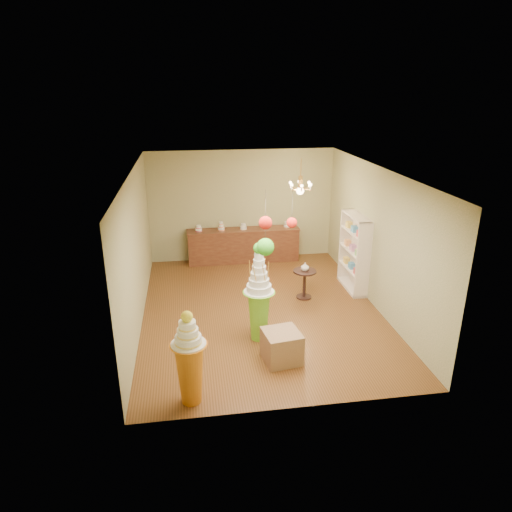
{
  "coord_description": "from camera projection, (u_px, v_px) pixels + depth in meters",
  "views": [
    {
      "loc": [
        -1.43,
        -8.73,
        4.54
      ],
      "look_at": [
        -0.11,
        0.0,
        1.25
      ],
      "focal_mm": 32.0,
      "sensor_mm": 36.0,
      "label": 1
    }
  ],
  "objects": [
    {
      "name": "pedestal_orange",
      "position": [
        190.0,
        365.0,
        6.8
      ],
      "size": [
        0.58,
        0.58,
        1.54
      ],
      "rotation": [
        0.0,
        0.0,
        -0.12
      ],
      "color": "orange",
      "rests_on": "floor"
    },
    {
      "name": "wall_back",
      "position": [
        242.0,
        206.0,
        12.36
      ],
      "size": [
        5.0,
        0.04,
        3.0
      ],
      "primitive_type": "cube",
      "color": "#9A996E",
      "rests_on": "ground"
    },
    {
      "name": "shelving_unit",
      "position": [
        354.0,
        253.0,
        10.63
      ],
      "size": [
        0.33,
        1.2,
        1.8
      ],
      "color": "silver",
      "rests_on": "floor"
    },
    {
      "name": "chandelier",
      "position": [
        300.0,
        189.0,
        10.63
      ],
      "size": [
        0.77,
        0.77,
        0.85
      ],
      "rotation": [
        0.0,
        0.0,
        0.4
      ],
      "color": "#EDAE53",
      "rests_on": "ceiling"
    },
    {
      "name": "wall_left",
      "position": [
        136.0,
        250.0,
        9.0
      ],
      "size": [
        0.04,
        6.5,
        3.0
      ],
      "primitive_type": "cube",
      "color": "#9A996E",
      "rests_on": "ground"
    },
    {
      "name": "wall_right",
      "position": [
        377.0,
        239.0,
        9.7
      ],
      "size": [
        0.04,
        6.5,
        3.0
      ],
      "primitive_type": "cube",
      "color": "#9A996E",
      "rests_on": "ground"
    },
    {
      "name": "pedestal_green",
      "position": [
        259.0,
        303.0,
        8.49
      ],
      "size": [
        0.69,
        0.69,
        1.94
      ],
      "rotation": [
        0.0,
        0.0,
        -0.26
      ],
      "color": "#73CB2C",
      "rests_on": "floor"
    },
    {
      "name": "ceiling",
      "position": [
        261.0,
        171.0,
        8.83
      ],
      "size": [
        6.5,
        6.5,
        0.0
      ],
      "primitive_type": "plane",
      "rotation": [
        3.14,
        0.0,
        0.0
      ],
      "color": "silver",
      "rests_on": "ground"
    },
    {
      "name": "vase",
      "position": [
        305.0,
        267.0,
        10.18
      ],
      "size": [
        0.23,
        0.23,
        0.19
      ],
      "primitive_type": "imported",
      "rotation": [
        0.0,
        0.0,
        0.33
      ],
      "color": "silver",
      "rests_on": "round_table"
    },
    {
      "name": "round_table",
      "position": [
        304.0,
        280.0,
        10.29
      ],
      "size": [
        0.67,
        0.67,
        0.67
      ],
      "rotation": [
        0.0,
        0.0,
        0.35
      ],
      "color": "black",
      "rests_on": "floor"
    },
    {
      "name": "pom_red_right",
      "position": [
        292.0,
        223.0,
        7.44
      ],
      "size": [
        0.17,
        0.17,
        0.64
      ],
      "color": "#3B362A",
      "rests_on": "ceiling"
    },
    {
      "name": "sideboard",
      "position": [
        243.0,
        245.0,
        12.46
      ],
      "size": [
        3.04,
        0.54,
        1.16
      ],
      "color": "#592E1C",
      "rests_on": "floor"
    },
    {
      "name": "pom_green_mid",
      "position": [
        265.0,
        247.0,
        7.62
      ],
      "size": [
        0.3,
        0.3,
        1.13
      ],
      "color": "#3B362A",
      "rests_on": "ceiling"
    },
    {
      "name": "floor",
      "position": [
        261.0,
        310.0,
        9.88
      ],
      "size": [
        6.5,
        6.5,
        0.0
      ],
      "primitive_type": "plane",
      "color": "brown",
      "rests_on": "ground"
    },
    {
      "name": "wall_front",
      "position": [
        299.0,
        319.0,
        6.34
      ],
      "size": [
        5.0,
        0.04,
        3.0
      ],
      "primitive_type": "cube",
      "color": "#9A996E",
      "rests_on": "ground"
    },
    {
      "name": "pom_red_left",
      "position": [
        265.0,
        223.0,
        7.01
      ],
      "size": [
        0.21,
        0.21,
        0.53
      ],
      "color": "#3B362A",
      "rests_on": "ceiling"
    },
    {
      "name": "burlap_riser",
      "position": [
        282.0,
        346.0,
        7.97
      ],
      "size": [
        0.7,
        0.7,
        0.56
      ],
      "primitive_type": "cube",
      "rotation": [
        0.0,
        0.0,
        0.15
      ],
      "color": "#916E4F",
      "rests_on": "floor"
    }
  ]
}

